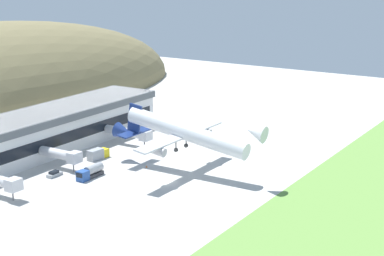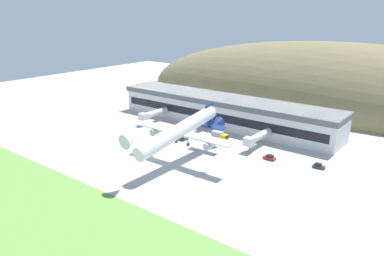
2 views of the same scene
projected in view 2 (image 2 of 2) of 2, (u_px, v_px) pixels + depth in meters
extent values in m
plane|color=#B7B5AF|center=(157.00, 158.00, 124.96)|extent=(355.99, 355.99, 0.00)
cube|color=#669342|center=(38.00, 209.00, 92.64)|extent=(320.39, 31.90, 0.08)
ellipsoid|color=olive|center=(335.00, 106.00, 192.83)|extent=(239.14, 78.40, 64.46)
cube|color=silver|center=(224.00, 111.00, 160.20)|extent=(100.17, 16.86, 11.83)
cube|color=#565B60|center=(224.00, 100.00, 158.74)|extent=(101.37, 18.06, 2.13)
cube|color=black|center=(212.00, 116.00, 153.99)|extent=(96.16, 0.16, 3.31)
cylinder|color=silver|center=(155.00, 113.00, 163.81)|extent=(2.60, 14.69, 2.60)
cube|color=silver|center=(143.00, 117.00, 158.28)|extent=(3.38, 2.86, 2.86)
cylinder|color=slate|center=(144.00, 121.00, 159.26)|extent=(0.36, 0.36, 4.00)
cylinder|color=silver|center=(200.00, 122.00, 151.06)|extent=(2.60, 12.00, 2.60)
cube|color=silver|center=(191.00, 125.00, 146.54)|extent=(3.38, 2.86, 2.86)
cylinder|color=slate|center=(192.00, 130.00, 147.52)|extent=(0.36, 0.36, 4.00)
cylinder|color=silver|center=(259.00, 136.00, 133.81)|extent=(2.60, 14.89, 2.60)
cube|color=silver|center=(249.00, 142.00, 128.20)|extent=(3.38, 2.86, 2.86)
cylinder|color=slate|center=(249.00, 147.00, 129.18)|extent=(0.36, 0.36, 4.00)
cylinder|color=silver|center=(178.00, 131.00, 116.32)|extent=(4.40, 35.79, 9.43)
cone|color=silver|center=(131.00, 139.00, 100.40)|extent=(4.31, 5.41, 4.96)
cone|color=navy|center=(215.00, 125.00, 132.58)|extent=(4.31, 6.28, 5.08)
cube|color=navy|center=(210.00, 115.00, 128.62)|extent=(0.50, 5.05, 8.37)
cube|color=navy|center=(210.00, 126.00, 129.98)|extent=(11.44, 3.10, 0.80)
cube|color=silver|center=(182.00, 133.00, 117.95)|extent=(36.46, 3.63, 0.96)
cylinder|color=#9E9EA3|center=(156.00, 131.00, 124.39)|extent=(2.30, 3.89, 2.79)
cylinder|color=#9E9EA3|center=(209.00, 145.00, 111.59)|extent=(2.30, 3.89, 2.79)
cylinder|color=#2D2D2D|center=(176.00, 138.00, 120.06)|extent=(0.28, 0.28, 2.20)
cylinder|color=#2D2D2D|center=(176.00, 141.00, 120.39)|extent=(0.45, 1.10, 1.10)
cylinder|color=#2D2D2D|center=(188.00, 141.00, 117.23)|extent=(0.28, 0.28, 2.20)
cylinder|color=#2D2D2D|center=(188.00, 145.00, 117.56)|extent=(0.45, 1.10, 1.10)
cylinder|color=#2D2D2D|center=(151.00, 145.00, 107.40)|extent=(0.22, 0.22, 1.98)
cylinder|color=#2D2D2D|center=(151.00, 149.00, 107.70)|extent=(0.30, 0.82, 0.82)
cube|color=#333338|center=(319.00, 167.00, 116.39)|extent=(3.91, 2.01, 0.86)
cube|color=black|center=(318.00, 164.00, 116.25)|extent=(2.19, 1.62, 0.70)
cube|color=#B21E1E|center=(269.00, 158.00, 123.09)|extent=(4.12, 1.92, 0.92)
cube|color=black|center=(270.00, 156.00, 122.72)|extent=(2.28, 1.59, 0.75)
cube|color=#999EA3|center=(183.00, 130.00, 152.40)|extent=(4.42, 1.77, 0.84)
cube|color=black|center=(182.00, 128.00, 152.30)|extent=(2.44, 1.50, 0.68)
cube|color=#264C99|center=(171.00, 134.00, 144.87)|extent=(2.74, 2.43, 2.67)
cube|color=black|center=(169.00, 132.00, 145.53)|extent=(0.10, 2.05, 1.17)
cube|color=#38383D|center=(180.00, 138.00, 142.69)|extent=(5.79, 2.22, 0.90)
cylinder|color=#999EA3|center=(180.00, 134.00, 142.21)|extent=(5.51, 2.34, 2.29)
cube|color=gold|center=(224.00, 138.00, 140.60)|extent=(2.32, 2.59, 2.45)
cube|color=black|center=(227.00, 137.00, 139.76)|extent=(0.24, 2.07, 1.08)
cube|color=#999EA3|center=(218.00, 135.00, 142.67)|extent=(4.73, 2.78, 2.99)
cube|color=orange|center=(196.00, 152.00, 129.64)|extent=(0.52, 0.52, 0.03)
cone|color=orange|center=(196.00, 151.00, 129.55)|extent=(0.40, 0.40, 0.55)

